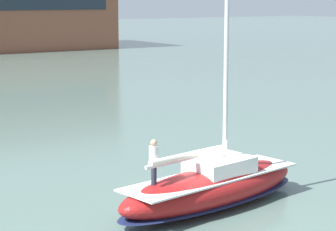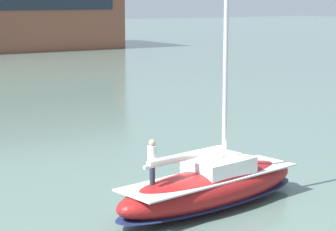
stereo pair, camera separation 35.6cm
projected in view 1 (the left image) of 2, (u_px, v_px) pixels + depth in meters
ground_plane at (211, 206)px, 25.01m from camera, size 400.00×400.00×0.00m
sailboat_main at (212, 185)px, 24.88m from camera, size 9.18×3.79×12.25m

